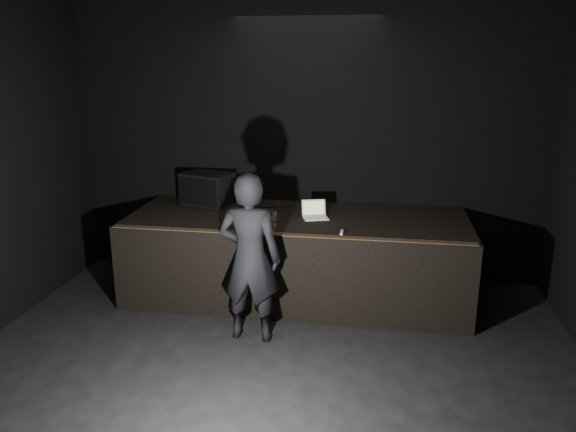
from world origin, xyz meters
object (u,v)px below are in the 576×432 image
(laptop, at_px, (315,213))
(beer_can, at_px, (273,218))
(stage_riser, at_px, (297,256))
(person, at_px, (249,258))
(stage_monitor, at_px, (207,189))

(laptop, distance_m, beer_can, 0.57)
(stage_riser, height_order, person, person)
(beer_can, xyz_separation_m, person, (-0.10, -0.78, -0.20))
(beer_can, bearing_deg, stage_riser, 59.18)
(stage_monitor, bearing_deg, person, -41.93)
(stage_riser, xyz_separation_m, stage_monitor, (-1.22, 0.41, 0.70))
(stage_monitor, relative_size, beer_can, 4.53)
(stage_monitor, bearing_deg, beer_can, -19.72)
(stage_riser, bearing_deg, laptop, 3.15)
(beer_can, relative_size, person, 0.09)
(stage_monitor, relative_size, laptop, 2.03)
(laptop, xyz_separation_m, person, (-0.52, -1.15, -0.17))
(person, bearing_deg, laptop, -113.38)
(stage_riser, distance_m, laptop, 0.59)
(stage_monitor, distance_m, person, 1.82)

